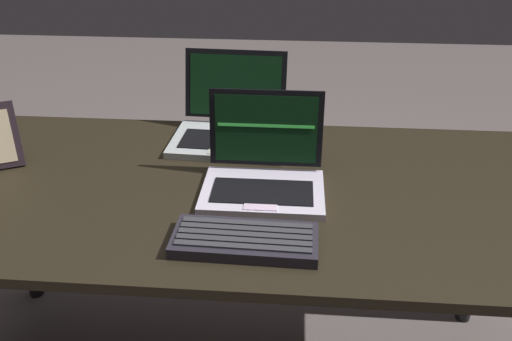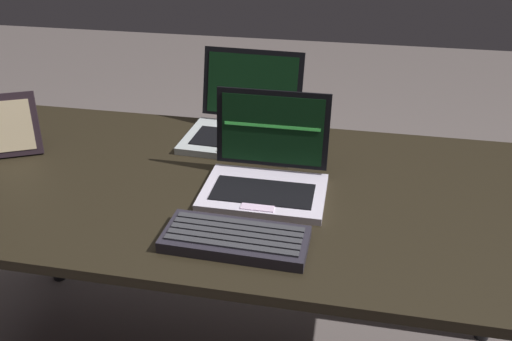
{
  "view_description": "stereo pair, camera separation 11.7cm",
  "coord_description": "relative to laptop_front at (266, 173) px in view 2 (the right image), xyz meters",
  "views": [
    {
      "loc": [
        0.16,
        -1.09,
        1.36
      ],
      "look_at": [
        0.08,
        -0.07,
        0.79
      ],
      "focal_mm": 36.4,
      "sensor_mm": 36.0,
      "label": 1
    },
    {
      "loc": [
        0.27,
        -1.08,
        1.36
      ],
      "look_at": [
        0.08,
        -0.07,
        0.79
      ],
      "focal_mm": 36.4,
      "sensor_mm": 36.0,
      "label": 2
    }
  ],
  "objects": [
    {
      "name": "desk",
      "position": [
        -0.09,
        0.01,
        -0.12
      ],
      "size": [
        1.68,
        0.76,
        0.7
      ],
      "color": "black",
      "rests_on": "ground"
    },
    {
      "name": "laptop_front",
      "position": [
        0.0,
        0.0,
        0.0
      ],
      "size": [
        0.29,
        0.23,
        0.22
      ],
      "color": "silver",
      "rests_on": "desk"
    },
    {
      "name": "laptop_rear",
      "position": [
        -0.11,
        0.27,
        0.0
      ],
      "size": [
        0.33,
        0.29,
        0.23
      ],
      "color": "#B7BEBF",
      "rests_on": "desk"
    },
    {
      "name": "external_keyboard",
      "position": [
        -0.02,
        -0.23,
        -0.03
      ],
      "size": [
        0.3,
        0.13,
        0.03
      ],
      "color": "#28242E",
      "rests_on": "desk"
    },
    {
      "name": "photo_frame",
      "position": [
        -0.71,
        0.05,
        0.04
      ],
      "size": [
        0.16,
        0.12,
        0.17
      ],
      "color": "black",
      "rests_on": "desk"
    }
  ]
}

